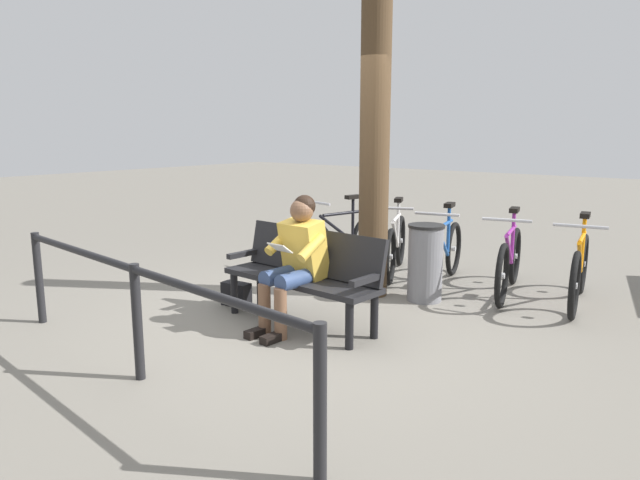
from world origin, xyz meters
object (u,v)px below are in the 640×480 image
Objects in this scene: handbag at (236,294)px; bicycle_red at (444,254)px; bicycle_purple at (509,262)px; bicycle_silver at (579,271)px; bicycle_orange at (342,240)px; person_reading at (296,256)px; litter_bin at (425,263)px; bicycle_blue at (396,246)px; bench at (306,270)px; tree_trunk at (375,144)px.

bicycle_red is (-1.29, -2.05, 0.24)m from handbag.
handbag is 0.18× the size of bicycle_purple.
bicycle_silver is 1.01× the size of bicycle_red.
bicycle_purple is 1.00× the size of bicycle_orange.
bicycle_silver is (-1.81, -2.30, -0.31)m from person_reading.
bicycle_purple is at bearing -133.91° from handbag.
bicycle_red reaches higher than litter_bin.
bicycle_purple is 2.18m from bicycle_orange.
bicycle_blue is (0.70, -0.09, 0.00)m from bicycle_red.
bicycle_orange reaches higher than litter_bin.
bicycle_red is at bearing -98.98° from bicycle_purple.
bicycle_red is at bearing -97.41° from bench.
tree_trunk is (0.06, -1.34, 0.95)m from person_reading.
person_reading reaches higher than bicycle_blue.
tree_trunk is 1.94× the size of bicycle_silver.
bench is at bearing 91.68° from tree_trunk.
bicycle_red reaches higher than bench.
tree_trunk is 1.96× the size of bicycle_orange.
tree_trunk is at bearing -83.95° from person_reading.
tree_trunk is at bearing -7.66° from bicycle_blue.
tree_trunk is 1.94m from bicycle_purple.
bicycle_silver is at bearing 66.51° from bicycle_blue.
bicycle_purple is 1.44m from bicycle_blue.
person_reading reaches higher than bicycle_orange.
bicycle_purple and bicycle_orange have the same top height.
bicycle_silver is 2.89m from bicycle_orange.
tree_trunk is at bearing -65.32° from bicycle_purple.
bicycle_silver and bicycle_purple have the same top height.
bicycle_red is 1.06× the size of bicycle_blue.
bicycle_red is 0.70m from bicycle_blue.
bicycle_silver is 1.01× the size of bicycle_purple.
bicycle_orange is (1.08, -2.18, -0.31)m from person_reading.
tree_trunk is 1.82m from bicycle_orange.
handbag is 2.11m from tree_trunk.
bicycle_orange is (1.05, -2.01, -0.15)m from bench.
bicycle_orange is at bearing -23.49° from litter_bin.
handbag is at bearing 43.78° from litter_bin.
litter_bin is at bearing 79.83° from bicycle_orange.
bicycle_orange reaches higher than bench.
handbag is at bearing 5.16° from bench.
litter_bin is 0.49× the size of bicycle_silver.
bicycle_silver is 1.07× the size of bicycle_blue.
handbag is at bearing -57.02° from bicycle_purple.
bicycle_silver is (-1.83, -2.13, -0.15)m from bench.
tree_trunk is 1.58m from bicycle_red.
bicycle_orange is at bearing -60.22° from person_reading.
bench is at bearing -77.30° from person_reading.
bicycle_blue is at bearing -78.29° from bench.
bench is 1.62m from tree_trunk.
person_reading reaches higher than bicycle_silver.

